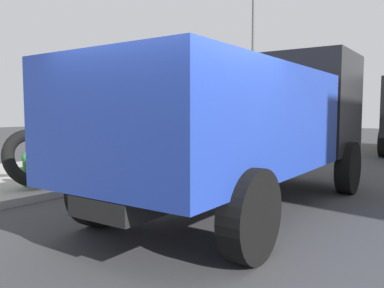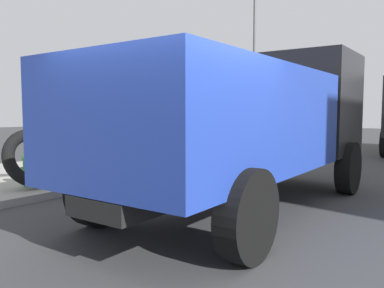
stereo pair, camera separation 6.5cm
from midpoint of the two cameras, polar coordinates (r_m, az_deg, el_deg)
ground_plane at (r=4.77m, az=-1.41°, el=-16.49°), size 80.00×80.00×0.00m
fire_hydrant at (r=8.88m, az=-23.17°, el=-3.29°), size 0.24×0.54×0.74m
loose_tire at (r=8.68m, az=-22.55°, el=-1.90°), size 1.32×0.83×1.26m
stop_sign at (r=10.58m, az=-6.26°, el=5.06°), size 0.76×0.08×2.36m
dump_truck_blue at (r=7.16m, az=8.35°, el=3.77°), size 7.08×2.99×3.00m
street_light_pole at (r=16.07m, az=8.82°, el=10.61°), size 0.12×0.12×6.46m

